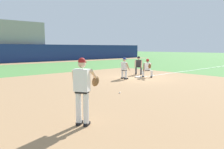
{
  "coord_description": "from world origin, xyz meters",
  "views": [
    {
      "loc": [
        -11.57,
        -10.3,
        2.12
      ],
      "look_at": [
        -5.86,
        -3.81,
        1.06
      ],
      "focal_mm": 35.0,
      "sensor_mm": 36.0,
      "label": 1
    }
  ],
  "objects": [
    {
      "name": "outfield_wall",
      "position": [
        0.0,
        22.0,
        1.3
      ],
      "size": [
        48.0,
        0.5,
        2.6
      ],
      "color": "navy",
      "rests_on": "ground"
    },
    {
      "name": "first_base_bag",
      "position": [
        0.0,
        0.0,
        0.04
      ],
      "size": [
        0.38,
        0.38,
        0.09
      ],
      "primitive_type": "cube",
      "color": "white",
      "rests_on": "ground"
    },
    {
      "name": "infield_dirt_patch",
      "position": [
        -4.19,
        -2.72,
        0.0
      ],
      "size": [
        18.0,
        18.0,
        0.01
      ],
      "primitive_type": "cube",
      "color": "#A87F56",
      "rests_on": "ground"
    },
    {
      "name": "pitcher",
      "position": [
        -8.33,
        -5.44,
        1.06
      ],
      "size": [
        0.84,
        0.57,
        1.86
      ],
      "color": "black",
      "rests_on": "ground"
    },
    {
      "name": "first_baseman",
      "position": [
        0.57,
        -0.35,
        0.73
      ],
      "size": [
        0.82,
        1.02,
        1.34
      ],
      "color": "black",
      "rests_on": "ground"
    },
    {
      "name": "umpire",
      "position": [
        1.34,
        1.19,
        0.79
      ],
      "size": [
        0.64,
        0.68,
        1.46
      ],
      "color": "black",
      "rests_on": "ground"
    },
    {
      "name": "foul_line_stripe",
      "position": [
        8.73,
        0.0,
        0.01
      ],
      "size": [
        17.47,
        0.1,
        0.0
      ],
      "primitive_type": "cube",
      "color": "white",
      "rests_on": "ground"
    },
    {
      "name": "stadium_seating_block",
      "position": [
        -0.0,
        25.75,
        3.02
      ],
      "size": [
        6.95,
        5.9,
        6.0
      ],
      "color": "gray",
      "rests_on": "ground"
    },
    {
      "name": "warning_track_strip",
      "position": [
        0.0,
        20.0,
        0.0
      ],
      "size": [
        48.0,
        3.2,
        0.01
      ],
      "primitive_type": "cube",
      "color": "#A87F56",
      "rests_on": "ground"
    },
    {
      "name": "baseball",
      "position": [
        -4.72,
        -3.05,
        0.04
      ],
      "size": [
        0.07,
        0.07,
        0.07
      ],
      "primitive_type": "sphere",
      "color": "white",
      "rests_on": "ground"
    },
    {
      "name": "ground_plane",
      "position": [
        0.0,
        0.0,
        0.0
      ],
      "size": [
        160.0,
        160.0,
        0.0
      ],
      "primitive_type": "plane",
      "color": "#518942"
    },
    {
      "name": "baserunner",
      "position": [
        -1.22,
        0.19,
        0.79
      ],
      "size": [
        0.5,
        0.63,
        1.46
      ],
      "color": "black",
      "rests_on": "ground"
    }
  ]
}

